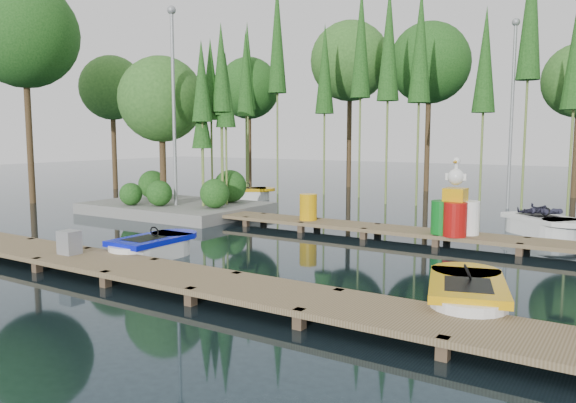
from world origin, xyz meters
The scene contains 15 objects.
ground_plane centered at (0.00, 0.00, 0.00)m, with size 90.00×90.00×0.00m, color #1B2A33.
near_dock centered at (0.00, -4.50, 0.23)m, with size 18.00×1.50×0.50m.
far_dock centered at (1.00, 2.50, 0.23)m, with size 15.00×1.20×0.50m.
island centered at (-6.30, 3.29, 3.18)m, with size 6.20×4.20×6.75m.
tree_screen centered at (-2.04, 10.60, 6.12)m, with size 34.42×18.53×10.31m.
lamp_island centered at (-5.50, 2.50, 4.26)m, with size 0.30×0.30×7.25m.
lamp_rear centered at (4.00, 11.00, 4.26)m, with size 0.30×0.30×7.25m.
boat_blue centered at (-1.10, -2.87, 0.23)m, with size 1.09×2.39×0.80m.
boat_yellow_near centered at (6.20, -3.07, 0.25)m, with size 1.86×2.80×0.87m.
boat_yellow_far centered at (-6.48, 7.86, 0.27)m, with size 2.69×2.40×1.26m.
boat_white_far centered at (6.10, 5.31, 0.28)m, with size 2.80×2.61×1.25m.
utility_cabinet centered at (-1.91, -4.50, 0.55)m, with size 0.42×0.35×0.51m, color gray.
yellow_barrel centered at (-0.05, 2.50, 0.70)m, with size 0.53×0.53×0.79m, color #D5990B.
drum_cluster centered at (4.42, 2.35, 0.89)m, with size 1.16×1.06×2.00m.
seagull_post centered at (4.63, 2.50, 0.81)m, with size 0.47×0.25×0.75m.
Camera 1 is at (8.49, -11.99, 2.85)m, focal length 35.00 mm.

